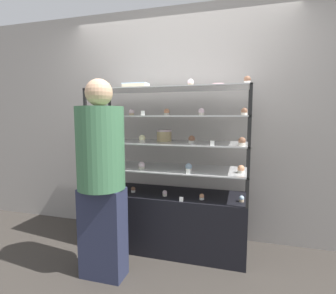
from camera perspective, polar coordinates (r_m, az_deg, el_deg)
ground_plane at (r=2.99m, az=0.00°, el=-20.91°), size 20.00×20.00×0.00m
back_wall at (r=3.05m, az=2.12°, el=5.05°), size 8.00×0.05×2.60m
display_base at (r=2.87m, az=0.00°, el=-15.63°), size 1.60×0.53×0.60m
display_riser_lower at (r=2.71m, az=0.00°, el=-4.77°), size 1.60×0.53×0.27m
display_riser_middle at (r=2.67m, az=0.00°, el=0.85°), size 1.60×0.53×0.27m
display_riser_upper at (r=2.65m, az=0.00°, el=6.59°), size 1.60×0.53×0.27m
display_riser_top at (r=2.67m, az=0.00°, el=12.33°), size 1.60×0.53×0.27m
layer_cake_centerpiece at (r=2.72m, az=-0.83°, el=2.53°), size 0.16×0.16×0.12m
sheet_cake_frosted at (r=2.82m, az=-7.02°, el=12.94°), size 0.26×0.15×0.07m
cupcake_0 at (r=2.92m, az=-14.96°, el=-8.69°), size 0.05×0.05×0.06m
cupcake_1 at (r=2.80m, az=-7.60°, el=-9.16°), size 0.05×0.05×0.06m
cupcake_2 at (r=2.65m, az=-0.79°, el=-10.02°), size 0.05×0.05×0.06m
cupcake_3 at (r=2.56m, az=7.36°, el=-10.69°), size 0.05×0.05×0.06m
cupcake_4 at (r=2.58m, az=15.72°, el=-10.79°), size 0.05×0.05×0.06m
price_tag_0 at (r=2.49m, az=2.91°, el=-11.31°), size 0.04×0.00×0.04m
cupcake_5 at (r=2.90m, az=-14.42°, el=-3.28°), size 0.06×0.06×0.07m
cupcake_6 at (r=2.64m, az=-5.76°, el=-4.05°), size 0.06×0.06×0.07m
cupcake_7 at (r=2.55m, az=4.51°, el=-4.42°), size 0.06×0.06×0.07m
cupcake_8 at (r=2.54m, az=15.59°, el=-4.70°), size 0.06×0.06×0.07m
price_tag_1 at (r=2.41m, az=4.44°, el=-5.38°), size 0.04×0.00×0.04m
cupcake_9 at (r=2.85m, az=-15.30°, el=1.95°), size 0.06×0.06×0.07m
cupcake_10 at (r=2.62m, az=-5.65°, el=1.77°), size 0.06×0.06×0.07m
cupcake_11 at (r=2.54m, az=5.18°, el=1.63°), size 0.06×0.06×0.07m
cupcake_12 at (r=2.42m, az=15.80°, el=1.14°), size 0.06×0.06×0.07m
price_tag_2 at (r=2.33m, az=9.63°, el=0.79°), size 0.04×0.00×0.04m
cupcake_13 at (r=2.88m, az=-15.08°, el=7.26°), size 0.06×0.06×0.07m
cupcake_14 at (r=2.73m, az=-7.92°, el=7.46°), size 0.06×0.06×0.07m
cupcake_15 at (r=2.58m, az=-0.29°, el=7.58°), size 0.06×0.06×0.07m
cupcake_16 at (r=2.44m, az=7.29°, el=7.58°), size 0.06×0.06×0.07m
cupcake_17 at (r=2.42m, az=16.25°, el=7.37°), size 0.06×0.06×0.07m
price_tag_3 at (r=2.48m, az=-5.52°, el=7.37°), size 0.04×0.00×0.04m
cupcake_18 at (r=2.91m, az=-14.80°, el=12.60°), size 0.06×0.06×0.07m
cupcake_19 at (r=2.54m, az=4.94°, el=13.70°), size 0.06×0.06×0.07m
cupcake_20 at (r=2.45m, az=16.86°, el=13.72°), size 0.06×0.06×0.07m
price_tag_4 at (r=2.65m, az=-12.99°, el=12.97°), size 0.04×0.00×0.04m
donut_glazed at (r=2.63m, az=10.90°, el=13.00°), size 0.15×0.15×0.04m
customer_figure at (r=2.27m, az=-14.31°, el=-5.84°), size 0.39×0.39×1.69m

